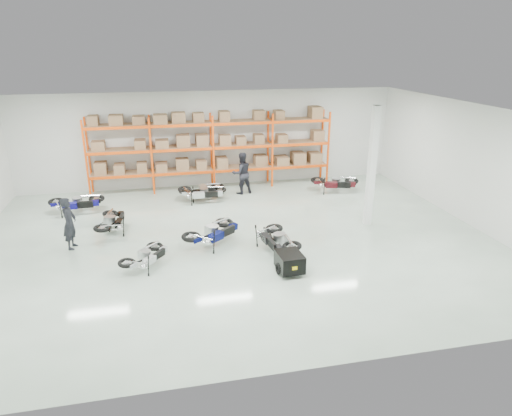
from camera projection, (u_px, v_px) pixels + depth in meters
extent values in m
plane|color=silver|center=(236.00, 240.00, 16.10)|extent=(18.00, 18.00, 0.00)
plane|color=white|center=(234.00, 112.00, 14.57)|extent=(18.00, 18.00, 0.00)
plane|color=silver|center=(211.00, 139.00, 21.77)|extent=(18.00, 0.00, 18.00)
plane|color=silver|center=(296.00, 278.00, 8.90)|extent=(18.00, 0.00, 18.00)
plane|color=silver|center=(471.00, 165.00, 17.12)|extent=(0.00, 14.00, 14.00)
cube|color=#FB4E0D|center=(86.00, 160.00, 19.91)|extent=(0.08, 0.08, 3.50)
cube|color=#FB4E0D|center=(89.00, 155.00, 20.74)|extent=(0.08, 0.08, 3.50)
cube|color=#FB4E0D|center=(152.00, 157.00, 20.47)|extent=(0.08, 0.08, 3.50)
cube|color=#FB4E0D|center=(152.00, 152.00, 21.30)|extent=(0.08, 0.08, 3.50)
cube|color=#FB4E0D|center=(214.00, 154.00, 21.02)|extent=(0.08, 0.08, 3.50)
cube|color=#FB4E0D|center=(211.00, 150.00, 21.85)|extent=(0.08, 0.08, 3.50)
cube|color=#FB4E0D|center=(272.00, 151.00, 21.58)|extent=(0.08, 0.08, 3.50)
cube|color=#FB4E0D|center=(268.00, 147.00, 22.40)|extent=(0.08, 0.08, 3.50)
cube|color=#FB4E0D|center=(328.00, 148.00, 22.13)|extent=(0.08, 0.08, 3.50)
cube|color=#FB4E0D|center=(322.00, 145.00, 22.96)|extent=(0.08, 0.08, 3.50)
cube|color=#FB4E0D|center=(121.00, 177.00, 20.48)|extent=(2.70, 0.08, 0.12)
cube|color=#FB4E0D|center=(122.00, 172.00, 21.31)|extent=(2.70, 0.08, 0.12)
cube|color=#92684B|center=(122.00, 173.00, 20.87)|extent=(2.68, 0.88, 0.02)
cube|color=#92684B|center=(121.00, 168.00, 20.79)|extent=(2.40, 0.70, 0.44)
cube|color=#FB4E0D|center=(184.00, 173.00, 21.04)|extent=(2.70, 0.08, 0.12)
cube|color=#FB4E0D|center=(183.00, 168.00, 21.86)|extent=(2.70, 0.08, 0.12)
cube|color=#92684B|center=(183.00, 169.00, 21.43)|extent=(2.68, 0.88, 0.02)
cube|color=#92684B|center=(183.00, 165.00, 21.35)|extent=(2.40, 0.70, 0.44)
cube|color=#FB4E0D|center=(244.00, 170.00, 21.59)|extent=(2.70, 0.08, 0.12)
cube|color=#FB4E0D|center=(240.00, 165.00, 22.42)|extent=(2.70, 0.08, 0.12)
cube|color=#92684B|center=(242.00, 166.00, 21.98)|extent=(2.68, 0.88, 0.02)
cube|color=#92684B|center=(242.00, 162.00, 21.90)|extent=(2.40, 0.70, 0.44)
cube|color=#FB4E0D|center=(300.00, 167.00, 22.14)|extent=(2.70, 0.08, 0.12)
cube|color=#FB4E0D|center=(295.00, 162.00, 22.97)|extent=(2.70, 0.08, 0.12)
cube|color=#92684B|center=(297.00, 163.00, 22.53)|extent=(2.68, 0.88, 0.02)
cube|color=#92684B|center=(298.00, 159.00, 22.46)|extent=(2.40, 0.70, 0.44)
cube|color=#FB4E0D|center=(119.00, 153.00, 20.11)|extent=(2.70, 0.08, 0.12)
cube|color=#FB4E0D|center=(120.00, 149.00, 20.93)|extent=(2.70, 0.08, 0.12)
cube|color=#92684B|center=(119.00, 149.00, 20.50)|extent=(2.68, 0.88, 0.02)
cube|color=#92684B|center=(119.00, 144.00, 20.42)|extent=(2.40, 0.70, 0.44)
cube|color=#FB4E0D|center=(183.00, 150.00, 20.66)|extent=(2.70, 0.08, 0.12)
cube|color=#FB4E0D|center=(181.00, 146.00, 21.49)|extent=(2.70, 0.08, 0.12)
cube|color=#92684B|center=(182.00, 146.00, 21.05)|extent=(2.68, 0.88, 0.02)
cube|color=#92684B|center=(182.00, 141.00, 20.97)|extent=(2.40, 0.70, 0.44)
cube|color=#FB4E0D|center=(243.00, 147.00, 21.22)|extent=(2.70, 0.08, 0.12)
cube|color=#FB4E0D|center=(240.00, 143.00, 22.04)|extent=(2.70, 0.08, 0.12)
cube|color=#92684B|center=(242.00, 144.00, 21.60)|extent=(2.68, 0.88, 0.02)
cube|color=#92684B|center=(241.00, 139.00, 21.53)|extent=(2.40, 0.70, 0.44)
cube|color=#FB4E0D|center=(301.00, 145.00, 21.77)|extent=(2.70, 0.08, 0.12)
cube|color=#FB4E0D|center=(295.00, 141.00, 22.60)|extent=(2.70, 0.08, 0.12)
cube|color=#92684B|center=(298.00, 141.00, 22.16)|extent=(2.68, 0.88, 0.02)
cube|color=#92684B|center=(298.00, 137.00, 22.08)|extent=(2.40, 0.70, 0.44)
cube|color=#FB4E0D|center=(116.00, 128.00, 19.73)|extent=(2.70, 0.08, 0.12)
cube|color=#FB4E0D|center=(118.00, 125.00, 20.56)|extent=(2.70, 0.08, 0.12)
cube|color=#92684B|center=(117.00, 125.00, 20.12)|extent=(2.68, 0.88, 0.02)
cube|color=#92684B|center=(116.00, 119.00, 20.04)|extent=(2.40, 0.70, 0.44)
cube|color=#FB4E0D|center=(181.00, 126.00, 20.29)|extent=(2.70, 0.08, 0.12)
cube|color=#FB4E0D|center=(180.00, 122.00, 21.11)|extent=(2.70, 0.08, 0.12)
cube|color=#92684B|center=(181.00, 123.00, 20.68)|extent=(2.68, 0.88, 0.02)
cube|color=#92684B|center=(180.00, 117.00, 20.60)|extent=(2.40, 0.70, 0.44)
cube|color=#FB4E0D|center=(243.00, 124.00, 20.84)|extent=(2.70, 0.08, 0.12)
cube|color=#FB4E0D|center=(240.00, 120.00, 21.67)|extent=(2.70, 0.08, 0.12)
cube|color=#92684B|center=(241.00, 120.00, 21.23)|extent=(2.68, 0.88, 0.02)
cube|color=#92684B|center=(241.00, 115.00, 21.15)|extent=(2.40, 0.70, 0.44)
cube|color=#FB4E0D|center=(302.00, 121.00, 21.39)|extent=(2.70, 0.08, 0.12)
cube|color=#FB4E0D|center=(296.00, 119.00, 22.22)|extent=(2.70, 0.08, 0.12)
cube|color=#92684B|center=(299.00, 118.00, 21.78)|extent=(2.68, 0.88, 0.02)
cube|color=#92684B|center=(299.00, 114.00, 21.71)|extent=(2.40, 0.70, 0.44)
cube|color=white|center=(372.00, 167.00, 16.83)|extent=(0.25, 0.25, 4.50)
cube|color=black|center=(290.00, 261.00, 13.70)|extent=(0.77, 0.95, 0.53)
cube|color=yellow|center=(294.00, 268.00, 13.28)|extent=(0.15, 0.03, 0.11)
torus|color=black|center=(278.00, 268.00, 13.69)|extent=(0.08, 0.36, 0.36)
torus|color=black|center=(301.00, 266.00, 13.84)|extent=(0.08, 0.36, 0.36)
cylinder|color=black|center=(284.00, 251.00, 14.26)|extent=(0.09, 0.86, 0.04)
imported|color=black|center=(69.00, 223.00, 15.23)|extent=(0.52, 0.71, 1.79)
imported|color=black|center=(242.00, 173.00, 20.83)|extent=(1.06, 0.90, 1.93)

